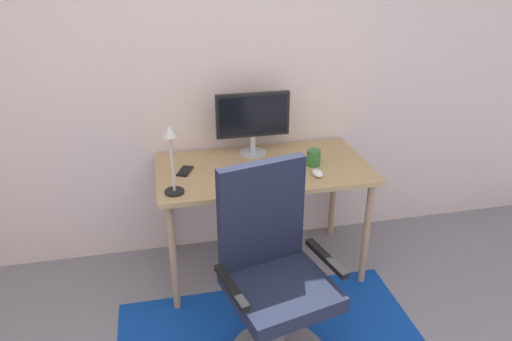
# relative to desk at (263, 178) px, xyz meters

# --- Properties ---
(wall_back) EXTENTS (6.00, 0.10, 2.60)m
(wall_back) POSITION_rel_desk_xyz_m (-0.24, 0.43, 0.62)
(wall_back) COLOR beige
(wall_back) RESTS_ON ground
(desk) EXTENTS (1.33, 0.71, 0.76)m
(desk) POSITION_rel_desk_xyz_m (0.00, 0.00, 0.00)
(desk) COLOR tan
(desk) RESTS_ON ground
(monitor) EXTENTS (0.48, 0.18, 0.42)m
(monitor) POSITION_rel_desk_xyz_m (-0.02, 0.22, 0.33)
(monitor) COLOR #B2B2B7
(monitor) RESTS_ON desk
(keyboard) EXTENTS (0.43, 0.13, 0.02)m
(keyboard) POSITION_rel_desk_xyz_m (-0.05, -0.20, 0.09)
(keyboard) COLOR white
(keyboard) RESTS_ON desk
(computer_mouse) EXTENTS (0.06, 0.10, 0.03)m
(computer_mouse) POSITION_rel_desk_xyz_m (0.29, -0.19, 0.10)
(computer_mouse) COLOR white
(computer_mouse) RESTS_ON desk
(coffee_cup) EXTENTS (0.09, 0.09, 0.10)m
(coffee_cup) POSITION_rel_desk_xyz_m (0.32, -0.04, 0.13)
(coffee_cup) COLOR #2D7030
(coffee_cup) RESTS_ON desk
(cell_phone) EXTENTS (0.12, 0.16, 0.01)m
(cell_phone) POSITION_rel_desk_xyz_m (-0.49, 0.03, 0.08)
(cell_phone) COLOR black
(cell_phone) RESTS_ON desk
(desk_lamp) EXTENTS (0.11, 0.11, 0.40)m
(desk_lamp) POSITION_rel_desk_xyz_m (-0.57, -0.23, 0.33)
(desk_lamp) COLOR black
(desk_lamp) RESTS_ON desk
(office_chair) EXTENTS (0.62, 0.58, 1.09)m
(office_chair) POSITION_rel_desk_xyz_m (-0.12, -0.79, -0.23)
(office_chair) COLOR slate
(office_chair) RESTS_ON ground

